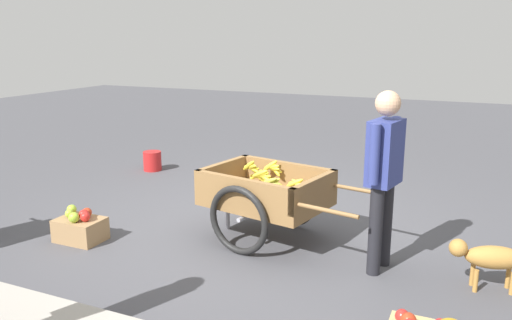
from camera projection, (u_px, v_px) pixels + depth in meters
The scene contains 6 objects.
ground_plane at pixel (250, 229), 5.22m from camera, with size 24.00×24.00×0.00m, color #47474C.
fruit_cart at pixel (267, 196), 4.87m from camera, with size 1.77×1.09×0.75m.
vendor_person at pixel (384, 167), 4.12m from camera, with size 0.26×0.55×1.51m.
dog at pixel (489, 257), 3.91m from camera, with size 0.66×0.28×0.40m.
plastic_bucket at pixel (152, 161), 7.48m from camera, with size 0.26×0.26×0.28m, color #B21E1E.
apple_crate at pixel (80, 228), 4.90m from camera, with size 0.44×0.32×0.32m.
Camera 1 is at (-2.06, 4.45, 1.92)m, focal length 35.90 mm.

